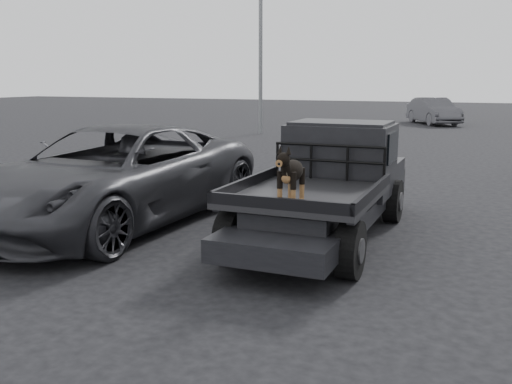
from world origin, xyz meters
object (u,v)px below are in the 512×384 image
at_px(flatbed_ute, 324,210).
at_px(distant_car_a, 433,111).
at_px(parked_suv, 114,175).
at_px(dog, 291,176).

xyz_separation_m(flatbed_ute, distant_car_a, (-0.85, 25.05, 0.28)).
bearing_deg(flatbed_ute, parked_suv, -172.38).
bearing_deg(flatbed_ute, dog, -88.58).
xyz_separation_m(dog, distant_car_a, (-0.89, 26.80, -0.55)).
xyz_separation_m(flatbed_ute, dog, (0.04, -1.75, 0.83)).
distance_m(dog, parked_suv, 3.94).
relative_size(flatbed_ute, distant_car_a, 1.20).
height_order(flatbed_ute, distant_car_a, distant_car_a).
distance_m(flatbed_ute, parked_suv, 3.72).
height_order(dog, distant_car_a, dog).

